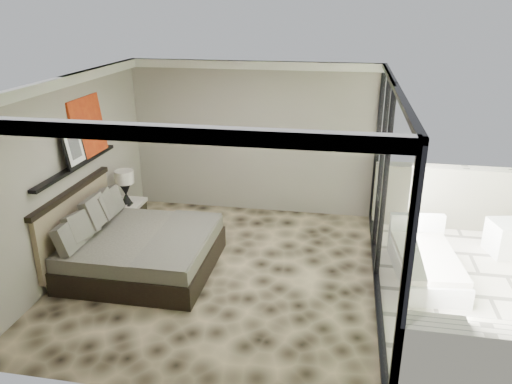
% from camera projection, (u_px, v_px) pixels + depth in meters
% --- Properties ---
extents(floor, '(5.00, 5.00, 0.00)m').
position_uv_depth(floor, '(222.00, 273.00, 7.39)').
color(floor, black).
rests_on(floor, ground).
extents(ceiling, '(4.50, 5.00, 0.02)m').
position_uv_depth(ceiling, '(216.00, 82.00, 6.40)').
color(ceiling, silver).
rests_on(ceiling, back_wall).
extents(back_wall, '(4.50, 0.02, 2.80)m').
position_uv_depth(back_wall, '(253.00, 139.00, 9.18)').
color(back_wall, gray).
rests_on(back_wall, floor).
extents(left_wall, '(0.02, 5.00, 2.80)m').
position_uv_depth(left_wall, '(70.00, 175.00, 7.27)').
color(left_wall, gray).
rests_on(left_wall, floor).
extents(glass_wall, '(0.08, 5.00, 2.80)m').
position_uv_depth(glass_wall, '(386.00, 194.00, 6.51)').
color(glass_wall, white).
rests_on(glass_wall, floor).
extents(terrace_slab, '(3.00, 5.00, 0.12)m').
position_uv_depth(terrace_slab, '(489.00, 301.00, 6.78)').
color(terrace_slab, beige).
rests_on(terrace_slab, ground).
extents(picture_ledge, '(0.12, 2.20, 0.05)m').
position_uv_depth(picture_ledge, '(76.00, 166.00, 7.31)').
color(picture_ledge, black).
rests_on(picture_ledge, left_wall).
extents(bed, '(2.09, 2.03, 1.16)m').
position_uv_depth(bed, '(136.00, 248.00, 7.40)').
color(bed, black).
rests_on(bed, floor).
extents(nightstand, '(0.62, 0.62, 0.57)m').
position_uv_depth(nightstand, '(127.00, 214.00, 8.70)').
color(nightstand, black).
rests_on(nightstand, floor).
extents(table_lamp, '(0.32, 0.32, 0.58)m').
position_uv_depth(table_lamp, '(125.00, 183.00, 8.45)').
color(table_lamp, black).
rests_on(table_lamp, nightstand).
extents(abstract_canvas, '(0.13, 0.90, 0.90)m').
position_uv_depth(abstract_canvas, '(88.00, 127.00, 7.59)').
color(abstract_canvas, '#AB430E').
rests_on(abstract_canvas, picture_ledge).
extents(framed_print, '(0.11, 0.50, 0.60)m').
position_uv_depth(framed_print, '(73.00, 146.00, 7.11)').
color(framed_print, black).
rests_on(framed_print, picture_ledge).
extents(ottoman, '(0.65, 0.65, 0.54)m').
position_uv_depth(ottoman, '(508.00, 238.00, 7.86)').
color(ottoman, silver).
rests_on(ottoman, terrace_slab).
extents(lounger, '(0.99, 1.75, 0.65)m').
position_uv_depth(lounger, '(426.00, 262.00, 7.26)').
color(lounger, white).
rests_on(lounger, terrace_slab).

